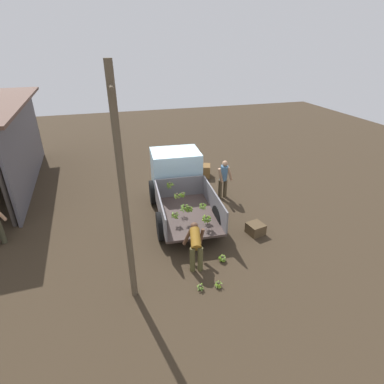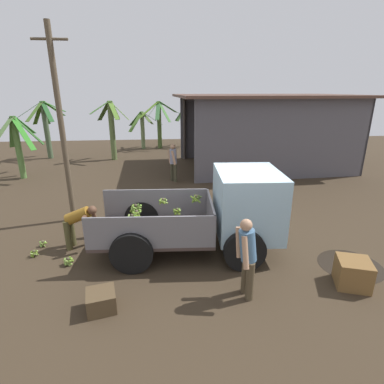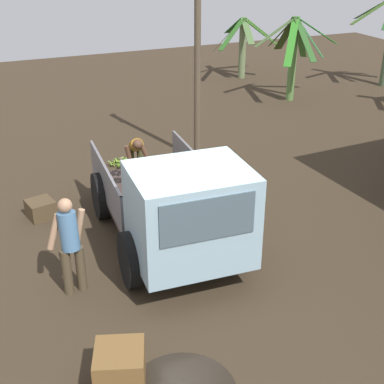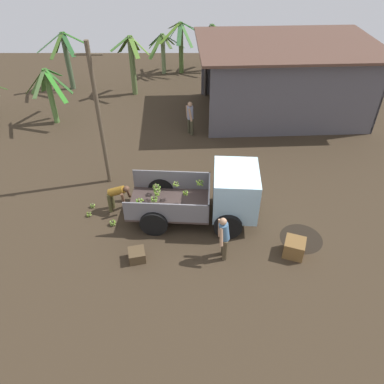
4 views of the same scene
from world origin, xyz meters
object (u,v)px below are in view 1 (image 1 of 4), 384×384
cargo_truck (178,179)px  banana_bunch_on_ground_0 (218,284)px  banana_bunch_on_ground_1 (200,287)px  person_foreground_visitor (224,177)px  wooden_crate_1 (203,171)px  person_worker_loading (196,244)px  wooden_crate_0 (255,229)px  banana_bunch_on_ground_2 (222,258)px  utility_pole (124,195)px

cargo_truck → banana_bunch_on_ground_0: bearing=-177.4°
cargo_truck → banana_bunch_on_ground_1: (-4.65, 0.54, -0.97)m
person_foreground_visitor → wooden_crate_1: size_ratio=2.60×
person_foreground_visitor → person_worker_loading: (-3.64, 2.24, -0.19)m
cargo_truck → person_foreground_visitor: (-0.03, -1.86, -0.16)m
wooden_crate_0 → person_foreground_visitor: bearing=2.4°
banana_bunch_on_ground_2 → person_worker_loading: bearing=83.5°
cargo_truck → banana_bunch_on_ground_2: size_ratio=18.21×
utility_pole → wooden_crate_1: utility_pole is taller
wooden_crate_0 → wooden_crate_1: bearing=2.6°
utility_pole → cargo_truck: bearing=-26.8°
cargo_truck → banana_bunch_on_ground_0: size_ratio=22.99×
wooden_crate_0 → wooden_crate_1: (4.97, 0.22, 0.10)m
cargo_truck → banana_bunch_on_ground_1: cargo_truck is taller
banana_bunch_on_ground_1 → banana_bunch_on_ground_2: bearing=-46.4°
person_worker_loading → wooden_crate_1: person_worker_loading is taller
banana_bunch_on_ground_0 → banana_bunch_on_ground_1: size_ratio=1.03×
utility_pole → banana_bunch_on_ground_1: size_ratio=28.67×
utility_pole → wooden_crate_0: size_ratio=10.84×
person_foreground_visitor → banana_bunch_on_ground_1: (-4.63, 2.40, -0.81)m
person_worker_loading → banana_bunch_on_ground_0: 1.24m
utility_pole → banana_bunch_on_ground_1: utility_pole is taller
cargo_truck → wooden_crate_1: bearing=-34.7°
cargo_truck → person_worker_loading: size_ratio=3.91×
person_foreground_visitor → person_worker_loading: person_foreground_visitor is taller
utility_pole → wooden_crate_0: 5.17m
utility_pole → banana_bunch_on_ground_0: utility_pole is taller
utility_pole → person_foreground_visitor: size_ratio=3.37×
person_worker_loading → wooden_crate_0: (0.94, -2.36, -0.53)m
utility_pole → person_foreground_visitor: bearing=-43.3°
banana_bunch_on_ground_1 → utility_pole: bearing=78.3°
banana_bunch_on_ground_1 → banana_bunch_on_ground_2: size_ratio=0.77×
cargo_truck → wooden_crate_0: cargo_truck is taller
banana_bunch_on_ground_0 → wooden_crate_1: bearing=-14.6°
person_foreground_visitor → banana_bunch_on_ground_2: bearing=-27.4°
wooden_crate_1 → wooden_crate_0: bearing=-177.4°
banana_bunch_on_ground_0 → person_worker_loading: bearing=17.5°
banana_bunch_on_ground_1 → banana_bunch_on_ground_2: (0.90, -0.95, 0.01)m
person_worker_loading → wooden_crate_0: size_ratio=2.28×
wooden_crate_0 → cargo_truck: bearing=35.9°
person_foreground_visitor → wooden_crate_1: 2.36m
cargo_truck → banana_bunch_on_ground_1: 4.78m
person_foreground_visitor → banana_bunch_on_ground_1: size_ratio=8.50×
person_foreground_visitor → banana_bunch_on_ground_0: 5.10m
cargo_truck → wooden_crate_1: 2.95m
utility_pole → person_foreground_visitor: utility_pole is taller
utility_pole → wooden_crate_0: bearing=-69.1°
cargo_truck → banana_bunch_on_ground_1: bearing=176.7°
utility_pole → banana_bunch_on_ground_2: (0.56, -2.59, -2.71)m
person_worker_loading → wooden_crate_1: bearing=-8.8°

